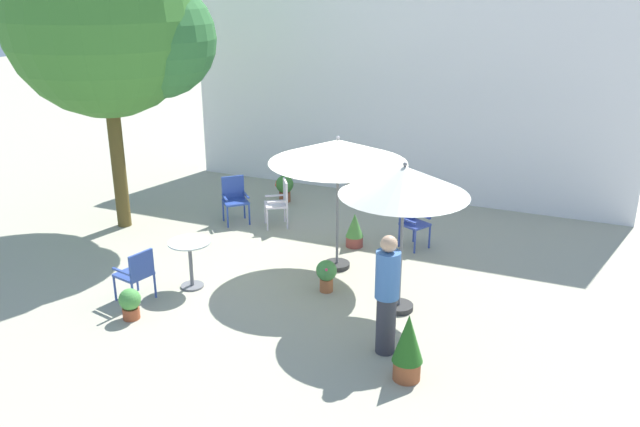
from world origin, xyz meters
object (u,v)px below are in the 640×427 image
patio_chair_0 (412,219)px  potted_plant_4 (284,187)px  patio_chair_3 (235,197)px  patio_chair_2 (137,272)px  potted_plant_1 (130,303)px  standing_person (387,294)px  potted_plant_2 (355,230)px  potted_plant_3 (326,273)px  patio_umbrella_0 (404,182)px  cafe_table_0 (190,256)px  patio_umbrella_1 (338,152)px  patio_chair_1 (280,200)px  shade_tree (107,17)px  potted_plant_0 (408,346)px

patio_chair_0 → potted_plant_4: bearing=157.4°
patio_chair_0 → patio_chair_3: 3.62m
patio_chair_2 → potted_plant_4: patio_chair_2 is taller
potted_plant_1 → standing_person: bearing=9.4°
potted_plant_2 → potted_plant_3: (0.23, -1.88, -0.02)m
patio_umbrella_0 → potted_plant_1: bearing=-152.6°
cafe_table_0 → potted_plant_1: 1.27m
patio_umbrella_1 → patio_chair_0: (0.90, 1.40, -1.49)m
patio_umbrella_1 → potted_plant_3: patio_umbrella_1 is taller
patio_chair_1 → patio_umbrella_1: bearing=-37.8°
patio_chair_3 → patio_chair_0: bearing=2.6°
patio_chair_0 → shade_tree: bearing=-167.8°
patio_chair_3 → potted_plant_4: bearing=76.8°
potted_plant_3 → potted_plant_4: size_ratio=0.88×
patio_umbrella_0 → potted_plant_4: bearing=134.8°
patio_chair_2 → patio_chair_1: bearing=81.4°
patio_umbrella_0 → standing_person: patio_umbrella_0 is taller
cafe_table_0 → patio_chair_0: size_ratio=0.82×
patio_chair_0 → potted_plant_3: patio_chair_0 is taller
patio_umbrella_0 → patio_chair_0: size_ratio=2.40×
patio_chair_0 → patio_chair_1: patio_chair_0 is taller
shade_tree → potted_plant_2: (4.53, 0.77, -3.68)m
patio_chair_3 → potted_plant_1: 4.13m
patio_umbrella_0 → patio_chair_2: bearing=-160.7°
potted_plant_4 → shade_tree: bearing=-131.1°
standing_person → patio_chair_1: bearing=133.0°
potted_plant_0 → potted_plant_3: potted_plant_0 is taller
patio_umbrella_0 → patio_chair_3: (-4.13, 2.26, -1.46)m
patio_chair_0 → patio_chair_1: (-2.67, -0.03, 0.00)m
patio_chair_3 → potted_plant_1: (0.64, -4.07, -0.28)m
potted_plant_1 → potted_plant_2: (2.03, 3.82, 0.07)m
cafe_table_0 → standing_person: 3.51m
cafe_table_0 → potted_plant_4: 4.41m
patio_umbrella_0 → potted_plant_0: patio_umbrella_0 is taller
patio_umbrella_1 → potted_plant_0: size_ratio=2.58×
shade_tree → potted_plant_2: bearing=9.6°
cafe_table_0 → potted_plant_1: size_ratio=1.68×
patio_chair_1 → potted_plant_4: bearing=113.0°
shade_tree → patio_chair_2: (2.25, -2.55, -3.52)m
cafe_table_0 → potted_plant_3: 2.17m
potted_plant_4 → patio_chair_0: bearing=-22.6°
patio_umbrella_1 → patio_chair_2: patio_umbrella_1 is taller
patio_chair_2 → patio_umbrella_1: bearing=45.1°
cafe_table_0 → patio_chair_2: 0.87m
patio_umbrella_1 → potted_plant_2: (-0.05, 0.98, -1.71)m
potted_plant_2 → patio_chair_1: bearing=167.1°
potted_plant_2 → potted_plant_0: bearing=-60.7°
potted_plant_1 → standing_person: standing_person is taller
patio_chair_3 → potted_plant_4: size_ratio=1.58×
patio_umbrella_0 → potted_plant_2: bearing=126.0°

